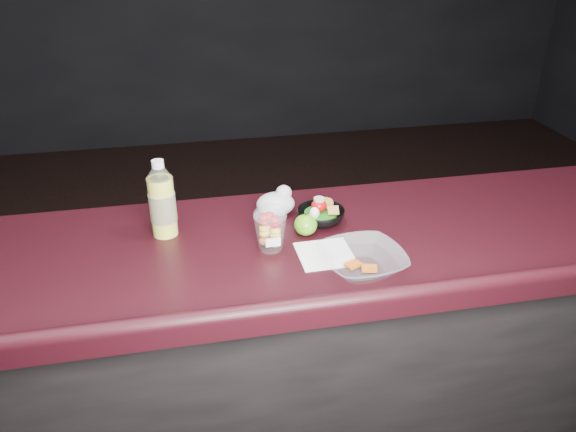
# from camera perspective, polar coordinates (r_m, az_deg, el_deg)

# --- Properties ---
(counter) EXTENTS (4.06, 0.71, 1.02)m
(counter) POSITION_cam_1_polar(r_m,az_deg,el_deg) (2.03, -2.21, -15.28)
(counter) COLOR black
(counter) RESTS_ON ground
(lemonade_bottle) EXTENTS (0.08, 0.08, 0.25)m
(lemonade_bottle) POSITION_cam_1_polar(r_m,az_deg,el_deg) (1.77, -12.64, 1.17)
(lemonade_bottle) COLOR yellow
(lemonade_bottle) RESTS_ON counter
(fruit_cup) EXTENTS (0.10, 0.10, 0.14)m
(fruit_cup) POSITION_cam_1_polar(r_m,az_deg,el_deg) (1.66, -1.82, -1.16)
(fruit_cup) COLOR white
(fruit_cup) RESTS_ON counter
(green_apple) EXTENTS (0.07, 0.07, 0.08)m
(green_apple) POSITION_cam_1_polar(r_m,az_deg,el_deg) (1.75, 1.80, -0.90)
(green_apple) COLOR #33820F
(green_apple) RESTS_ON counter
(plastic_bag) EXTENTS (0.13, 0.11, 0.09)m
(plastic_bag) POSITION_cam_1_polar(r_m,az_deg,el_deg) (1.87, -1.16, 1.37)
(plastic_bag) COLOR silver
(plastic_bag) RESTS_ON counter
(snack_bowl) EXTENTS (0.16, 0.16, 0.08)m
(snack_bowl) POSITION_cam_1_polar(r_m,az_deg,el_deg) (1.83, 3.31, 0.11)
(snack_bowl) COLOR black
(snack_bowl) RESTS_ON counter
(takeout_bowl) EXTENTS (0.27, 0.27, 0.06)m
(takeout_bowl) POSITION_cam_1_polar(r_m,az_deg,el_deg) (1.60, 7.54, -4.55)
(takeout_bowl) COLOR silver
(takeout_bowl) RESTS_ON counter
(paper_napkin) EXTENTS (0.16, 0.16, 0.00)m
(paper_napkin) POSITION_cam_1_polar(r_m,az_deg,el_deg) (1.67, 3.78, -3.88)
(paper_napkin) COLOR white
(paper_napkin) RESTS_ON counter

